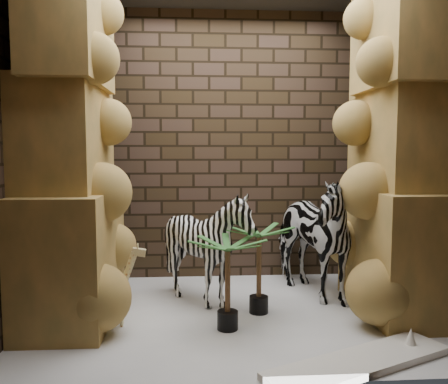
{
  "coord_description": "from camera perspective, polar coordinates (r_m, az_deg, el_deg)",
  "views": [
    {
      "loc": [
        -0.36,
        -3.95,
        1.44
      ],
      "look_at": [
        -0.09,
        0.15,
        1.08
      ],
      "focal_mm": 36.84,
      "sensor_mm": 36.0,
      "label": 1
    }
  ],
  "objects": [
    {
      "name": "floor",
      "position": [
        4.22,
        1.37,
        -14.88
      ],
      "size": [
        3.5,
        3.5,
        0.0
      ],
      "primitive_type": "plane",
      "color": "silver",
      "rests_on": "ground"
    },
    {
      "name": "wall_back",
      "position": [
        5.21,
        0.16,
        5.73
      ],
      "size": [
        3.5,
        0.0,
        3.5
      ],
      "primitive_type": "plane",
      "rotation": [
        1.57,
        0.0,
        0.0
      ],
      "color": "black",
      "rests_on": "ground"
    },
    {
      "name": "wall_front",
      "position": [
        2.73,
        3.83,
        6.32
      ],
      "size": [
        3.5,
        0.0,
        3.5
      ],
      "primitive_type": "plane",
      "rotation": [
        -1.57,
        0.0,
        0.0
      ],
      "color": "black",
      "rests_on": "ground"
    },
    {
      "name": "wall_left",
      "position": [
        4.19,
        -23.29,
        5.48
      ],
      "size": [
        0.0,
        3.0,
        3.0
      ],
      "primitive_type": "plane",
      "rotation": [
        1.57,
        0.0,
        1.57
      ],
      "color": "black",
      "rests_on": "ground"
    },
    {
      "name": "wall_right",
      "position": [
        4.48,
        24.42,
        5.39
      ],
      "size": [
        0.0,
        3.0,
        3.0
      ],
      "primitive_type": "plane",
      "rotation": [
        1.57,
        0.0,
        -1.57
      ],
      "color": "black",
      "rests_on": "ground"
    },
    {
      "name": "rock_pillar_left",
      "position": [
        4.09,
        -18.63,
        5.65
      ],
      "size": [
        0.68,
        1.3,
        3.0
      ],
      "primitive_type": null,
      "color": "#BE8C44",
      "rests_on": "floor"
    },
    {
      "name": "rock_pillar_right",
      "position": [
        4.33,
        20.56,
        5.54
      ],
      "size": [
        0.58,
        1.25,
        3.0
      ],
      "primitive_type": null,
      "color": "#BE8C44",
      "rests_on": "floor"
    },
    {
      "name": "zebra_right",
      "position": [
        4.63,
        10.1,
        -4.14
      ],
      "size": [
        1.0,
        1.34,
        1.41
      ],
      "primitive_type": "imported",
      "rotation": [
        0.0,
        0.0,
        0.34
      ],
      "color": "white",
      "rests_on": "floor"
    },
    {
      "name": "zebra_left",
      "position": [
        4.32,
        -2.15,
        -7.6
      ],
      "size": [
        0.95,
        1.14,
        0.98
      ],
      "primitive_type": "imported",
      "rotation": [
        0.0,
        0.0,
        -0.07
      ],
      "color": "white",
      "rests_on": "floor"
    },
    {
      "name": "giraffe_toy",
      "position": [
        3.96,
        -13.95,
        -11.07
      ],
      "size": [
        0.37,
        0.15,
        0.7
      ],
      "primitive_type": null,
      "rotation": [
        0.0,
        0.0,
        0.08
      ],
      "color": "beige",
      "rests_on": "floor"
    },
    {
      "name": "palm_front",
      "position": [
        4.14,
        4.36,
        -9.49
      ],
      "size": [
        0.36,
        0.36,
        0.8
      ],
      "primitive_type": null,
      "color": "#245E2D",
      "rests_on": "floor"
    },
    {
      "name": "palm_back",
      "position": [
        3.77,
        0.45,
        -11.29
      ],
      "size": [
        0.36,
        0.36,
        0.76
      ],
      "primitive_type": null,
      "color": "#245E2D",
      "rests_on": "floor"
    },
    {
      "name": "surfboard",
      "position": [
        3.41,
        16.52,
        -19.64
      ],
      "size": [
        1.43,
        0.91,
        0.05
      ],
      "primitive_type": "cube",
      "rotation": [
        0.0,
        0.0,
        0.43
      ],
      "color": "white",
      "rests_on": "floor"
    }
  ]
}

